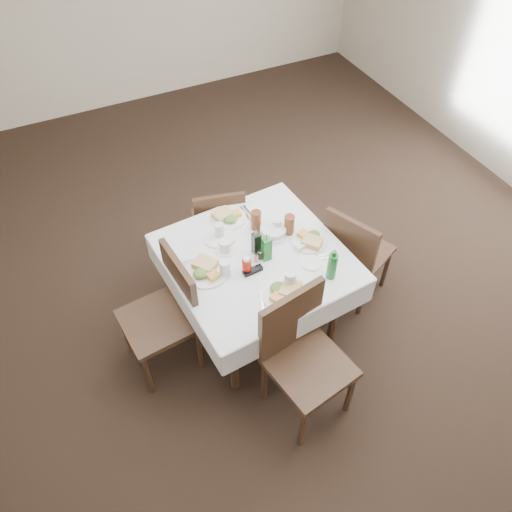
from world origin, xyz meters
The scene contains 33 objects.
ground_plane centered at (0.00, 0.00, 0.00)m, with size 7.00×7.00×0.00m, color black.
room_shell centered at (0.00, 0.00, 1.71)m, with size 6.04×7.04×2.80m.
dining_table centered at (-0.12, -0.23, 0.67)m, with size 1.28×1.28×0.76m.
chair_north centered at (-0.12, 0.47, 0.49)m, with size 0.48×0.48×0.85m.
chair_south centered at (-0.14, -0.93, 0.58)m, with size 0.55×0.55×1.01m.
chair_east centered at (0.67, -0.32, 0.53)m, with size 0.58×0.58×0.93m.
chair_west centered at (-0.79, -0.24, 0.56)m, with size 0.51×0.51×0.98m.
meal_north centered at (-0.15, 0.20, 0.78)m, with size 0.27×0.27×0.06m.
meal_south centered at (-0.10, -0.62, 0.79)m, with size 0.29×0.29×0.06m.
meal_east centered at (0.29, -0.28, 0.78)m, with size 0.26×0.26×0.06m.
meal_west centered at (-0.49, -0.23, 0.79)m, with size 0.29×0.29×0.06m.
side_plate_a centered at (-0.32, 0.03, 0.77)m, with size 0.16×0.16×0.01m.
side_plate_b centered at (0.19, -0.47, 0.77)m, with size 0.14×0.14×0.01m.
water_n centered at (-0.27, 0.05, 0.82)m, with size 0.07×0.07×0.12m.
water_s centered at (-0.04, -0.58, 0.83)m, with size 0.08×0.08×0.14m.
water_e centered at (0.12, -0.08, 0.82)m, with size 0.06×0.06×0.11m.
water_w centered at (-0.38, -0.30, 0.83)m, with size 0.07×0.07×0.13m.
iced_tea_a centered at (0.00, 0.02, 0.84)m, with size 0.08×0.08×0.16m.
iced_tea_b centered at (0.20, -0.13, 0.84)m, with size 0.08×0.08×0.16m.
bread_basket centered at (0.08, -0.10, 0.79)m, with size 0.21×0.21×0.07m.
oil_cruet_dark centered at (-0.10, -0.21, 0.86)m, with size 0.05×0.05×0.23m.
oil_cruet_green centered at (-0.06, -0.28, 0.87)m, with size 0.06×0.06×0.24m.
ketchup_bottle centered at (-0.24, -0.34, 0.83)m, with size 0.06×0.06×0.14m.
salt_shaker centered at (-0.14, -0.28, 0.80)m, with size 0.03×0.03×0.08m.
pepper_shaker centered at (-0.10, -0.27, 0.80)m, with size 0.03×0.03×0.08m.
coffee_mug centered at (-0.29, -0.10, 0.81)m, with size 0.15×0.14×0.10m.
sunglasses centered at (-0.20, -0.36, 0.78)m, with size 0.14×0.05×0.03m.
green_bottle centered at (0.25, -0.62, 0.87)m, with size 0.06×0.06×0.25m.
sugar_caddy centered at (0.20, -0.31, 0.79)m, with size 0.10×0.06×0.04m.
cutlery_n centered at (0.01, 0.18, 0.77)m, with size 0.06×0.19×0.01m.
cutlery_s centered at (-0.24, -0.62, 0.77)m, with size 0.11×0.18×0.01m.
cutlery_e centered at (0.25, -0.44, 0.77)m, with size 0.18×0.08×0.01m.
cutlery_w centered at (-0.52, -0.10, 0.77)m, with size 0.20×0.09×0.01m.
Camera 1 is at (-1.14, -2.35, 3.32)m, focal length 35.00 mm.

